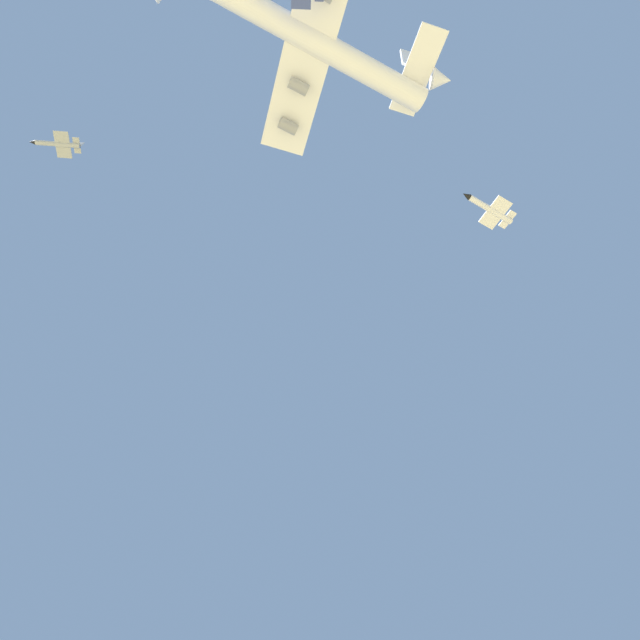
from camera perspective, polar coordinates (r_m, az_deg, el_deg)
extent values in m
cylinder|color=white|center=(152.47, -1.75, 27.04)|extent=(48.08, 56.63, 6.40)
cone|color=white|center=(157.56, 12.28, 22.82)|extent=(7.22, 7.49, 5.76)
cube|color=white|center=(151.57, -0.96, 26.74)|extent=(47.52, 52.84, 11.42)
cylinder|color=gray|center=(157.42, -3.28, 19.11)|extent=(5.49, 5.77, 3.00)
cylinder|color=gray|center=(153.10, -2.21, 22.71)|extent=(5.49, 5.77, 3.00)
cube|color=white|center=(163.29, 9.71, 24.56)|extent=(7.73, 7.12, 10.36)
cube|color=white|center=(156.33, 9.92, 23.68)|extent=(19.44, 21.10, 4.49)
cylinder|color=#999EA3|center=(192.13, -25.15, 15.92)|extent=(12.15, 7.51, 1.50)
cone|color=black|center=(195.16, -27.26, 15.81)|extent=(2.47, 2.27, 1.50)
cube|color=#999EA3|center=(191.38, -24.74, 15.92)|extent=(7.68, 9.13, 0.24)
cube|color=#999EA3|center=(191.80, -23.36, 16.17)|extent=(2.21, 1.32, 2.60)
cube|color=#999EA3|center=(190.24, -23.54, 16.01)|extent=(4.04, 5.17, 0.20)
cylinder|color=silver|center=(146.84, 16.98, 10.71)|extent=(8.96, 11.33, 1.50)
cone|color=black|center=(143.78, 14.67, 12.19)|extent=(2.40, 2.50, 1.50)
cube|color=silver|center=(147.32, 17.44, 10.39)|extent=(9.05, 8.30, 0.24)
cube|color=silver|center=(150.99, 18.39, 9.96)|extent=(1.59, 2.05, 2.60)
cube|color=silver|center=(149.46, 18.57, 9.69)|extent=(5.05, 4.47, 0.20)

